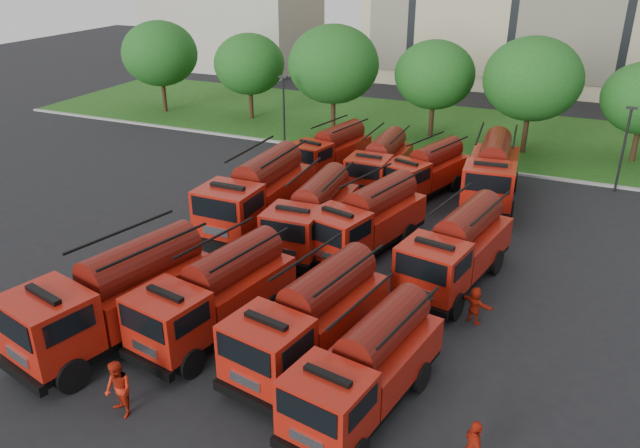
{
  "coord_description": "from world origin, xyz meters",
  "views": [
    {
      "loc": [
        9.81,
        -21.58,
        13.61
      ],
      "look_at": [
        -0.63,
        2.21,
        1.8
      ],
      "focal_mm": 35.0,
      "sensor_mm": 36.0,
      "label": 1
    }
  ],
  "objects_px": {
    "fire_truck_3": "(367,366)",
    "fire_truck_1": "(216,294)",
    "fire_truck_6": "(367,219)",
    "fire_truck_2": "(311,318)",
    "fire_truck_11": "(492,172)",
    "firefighter_4": "(227,320)",
    "fire_truck_5": "(313,214)",
    "fire_truck_8": "(331,151)",
    "firefighter_5": "(473,322)",
    "firefighter_1": "(122,414)",
    "fire_truck_10": "(426,171)",
    "fire_truck_7": "(457,248)",
    "fire_truck_9": "(380,163)",
    "fire_truck_0": "(117,296)",
    "firefighter_3": "(379,414)",
    "firefighter_0": "(292,437)",
    "fire_truck_4": "(257,193)"
  },
  "relations": [
    {
      "from": "firefighter_5",
      "to": "fire_truck_2",
      "type": "bearing_deg",
      "value": 67.85
    },
    {
      "from": "fire_truck_5",
      "to": "fire_truck_8",
      "type": "relative_size",
      "value": 1.06
    },
    {
      "from": "firefighter_3",
      "to": "firefighter_4",
      "type": "height_order",
      "value": "firefighter_4"
    },
    {
      "from": "fire_truck_7",
      "to": "firefighter_1",
      "type": "distance_m",
      "value": 14.78
    },
    {
      "from": "fire_truck_5",
      "to": "fire_truck_2",
      "type": "bearing_deg",
      "value": -68.61
    },
    {
      "from": "fire_truck_8",
      "to": "firefighter_5",
      "type": "height_order",
      "value": "fire_truck_8"
    },
    {
      "from": "fire_truck_5",
      "to": "firefighter_3",
      "type": "relative_size",
      "value": 3.89
    },
    {
      "from": "fire_truck_8",
      "to": "fire_truck_11",
      "type": "bearing_deg",
      "value": 8.43
    },
    {
      "from": "fire_truck_4",
      "to": "fire_truck_5",
      "type": "bearing_deg",
      "value": -12.37
    },
    {
      "from": "fire_truck_6",
      "to": "fire_truck_7",
      "type": "relative_size",
      "value": 0.99
    },
    {
      "from": "fire_truck_0",
      "to": "firefighter_3",
      "type": "xyz_separation_m",
      "value": [
        10.21,
        -0.12,
        -1.81
      ]
    },
    {
      "from": "firefighter_5",
      "to": "firefighter_1",
      "type": "bearing_deg",
      "value": 71.42
    },
    {
      "from": "fire_truck_11",
      "to": "firefighter_5",
      "type": "bearing_deg",
      "value": -87.98
    },
    {
      "from": "fire_truck_9",
      "to": "firefighter_1",
      "type": "distance_m",
      "value": 22.33
    },
    {
      "from": "fire_truck_0",
      "to": "fire_truck_11",
      "type": "relative_size",
      "value": 1.05
    },
    {
      "from": "fire_truck_1",
      "to": "fire_truck_6",
      "type": "bearing_deg",
      "value": 82.42
    },
    {
      "from": "fire_truck_6",
      "to": "fire_truck_2",
      "type": "bearing_deg",
      "value": -68.66
    },
    {
      "from": "fire_truck_1",
      "to": "fire_truck_4",
      "type": "height_order",
      "value": "fire_truck_4"
    },
    {
      "from": "fire_truck_3",
      "to": "fire_truck_4",
      "type": "height_order",
      "value": "fire_truck_4"
    },
    {
      "from": "fire_truck_9",
      "to": "fire_truck_11",
      "type": "relative_size",
      "value": 0.85
    },
    {
      "from": "firefighter_0",
      "to": "firefighter_5",
      "type": "xyz_separation_m",
      "value": [
        3.75,
        8.47,
        0.0
      ]
    },
    {
      "from": "fire_truck_9",
      "to": "firefighter_0",
      "type": "bearing_deg",
      "value": -79.06
    },
    {
      "from": "firefighter_0",
      "to": "firefighter_1",
      "type": "bearing_deg",
      "value": -171.51
    },
    {
      "from": "fire_truck_1",
      "to": "fire_truck_8",
      "type": "bearing_deg",
      "value": 110.15
    },
    {
      "from": "firefighter_4",
      "to": "firefighter_3",
      "type": "bearing_deg",
      "value": -176.12
    },
    {
      "from": "firefighter_5",
      "to": "fire_truck_8",
      "type": "bearing_deg",
      "value": -24.69
    },
    {
      "from": "fire_truck_4",
      "to": "firefighter_0",
      "type": "distance_m",
      "value": 15.57
    },
    {
      "from": "fire_truck_6",
      "to": "firefighter_4",
      "type": "xyz_separation_m",
      "value": [
        -2.96,
        -7.95,
        -1.64
      ]
    },
    {
      "from": "fire_truck_0",
      "to": "fire_truck_10",
      "type": "distance_m",
      "value": 19.92
    },
    {
      "from": "firefighter_0",
      "to": "fire_truck_9",
      "type": "bearing_deg",
      "value": 96.93
    },
    {
      "from": "fire_truck_8",
      "to": "firefighter_5",
      "type": "xyz_separation_m",
      "value": [
        11.8,
        -13.68,
        -1.49
      ]
    },
    {
      "from": "firefighter_3",
      "to": "firefighter_5",
      "type": "xyz_separation_m",
      "value": [
        1.68,
        6.47,
        0.0
      ]
    },
    {
      "from": "fire_truck_3",
      "to": "fire_truck_1",
      "type": "bearing_deg",
      "value": 175.45
    },
    {
      "from": "fire_truck_9",
      "to": "fire_truck_10",
      "type": "height_order",
      "value": "fire_truck_9"
    },
    {
      "from": "firefighter_1",
      "to": "firefighter_4",
      "type": "relative_size",
      "value": 1.04
    },
    {
      "from": "fire_truck_4",
      "to": "fire_truck_8",
      "type": "height_order",
      "value": "fire_truck_4"
    },
    {
      "from": "fire_truck_3",
      "to": "firefighter_5",
      "type": "bearing_deg",
      "value": 80.74
    },
    {
      "from": "fire_truck_5",
      "to": "fire_truck_0",
      "type": "bearing_deg",
      "value": -110.56
    },
    {
      "from": "fire_truck_11",
      "to": "firefighter_4",
      "type": "xyz_separation_m",
      "value": [
        -7.23,
        -16.78,
        -1.76
      ]
    },
    {
      "from": "fire_truck_3",
      "to": "fire_truck_5",
      "type": "relative_size",
      "value": 0.97
    },
    {
      "from": "fire_truck_1",
      "to": "firefighter_1",
      "type": "height_order",
      "value": "fire_truck_1"
    },
    {
      "from": "fire_truck_10",
      "to": "firefighter_4",
      "type": "distance_m",
      "value": 16.69
    },
    {
      "from": "fire_truck_1",
      "to": "firefighter_3",
      "type": "relative_size",
      "value": 4.0
    },
    {
      "from": "firefighter_5",
      "to": "firefighter_0",
      "type": "bearing_deg",
      "value": 90.62
    },
    {
      "from": "fire_truck_1",
      "to": "fire_truck_9",
      "type": "relative_size",
      "value": 1.1
    },
    {
      "from": "fire_truck_11",
      "to": "firefighter_4",
      "type": "bearing_deg",
      "value": -118.54
    },
    {
      "from": "fire_truck_2",
      "to": "fire_truck_10",
      "type": "distance_m",
      "value": 17.05
    },
    {
      "from": "fire_truck_1",
      "to": "fire_truck_2",
      "type": "bearing_deg",
      "value": 9.48
    },
    {
      "from": "fire_truck_7",
      "to": "firefighter_4",
      "type": "distance_m",
      "value": 10.09
    },
    {
      "from": "fire_truck_7",
      "to": "fire_truck_8",
      "type": "height_order",
      "value": "fire_truck_7"
    }
  ]
}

